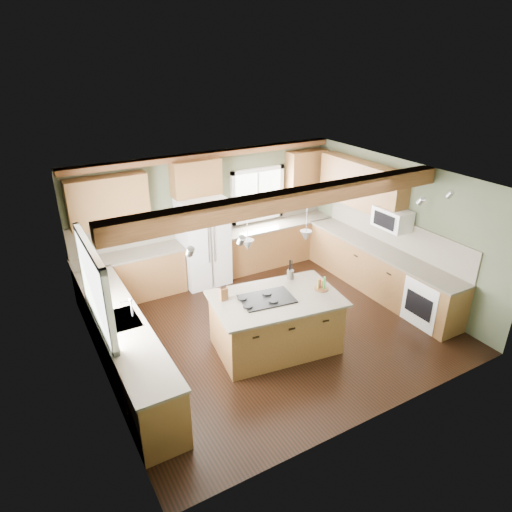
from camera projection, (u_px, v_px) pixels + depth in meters
floor at (271, 327)px, 7.96m from camera, size 5.60×5.60×0.00m
ceiling at (273, 181)px, 6.86m from camera, size 5.60×5.60×0.00m
wall_back at (208, 214)px, 9.38m from camera, size 5.60×0.00×5.60m
wall_left at (95, 303)px, 6.15m from camera, size 0.00×5.00×5.00m
wall_right at (397, 228)px, 8.67m from camera, size 0.00×5.00×5.00m
ceiling_beam at (292, 199)px, 6.50m from camera, size 5.55×0.26×0.26m
soffit_trim at (208, 155)px, 8.78m from camera, size 5.55×0.20×0.10m
backsplash_back at (209, 219)px, 9.41m from camera, size 5.58×0.03×0.58m
backsplash_right at (394, 232)px, 8.74m from camera, size 0.03×3.70×0.58m
base_cab_back_left at (131, 277)px, 8.70m from camera, size 2.02×0.60×0.88m
counter_back_left at (128, 255)px, 8.51m from camera, size 2.06×0.64×0.04m
base_cab_back_right at (277, 243)px, 10.18m from camera, size 2.62×0.60×0.88m
counter_back_right at (277, 224)px, 9.98m from camera, size 2.66×0.64×0.04m
base_cab_left at (124, 347)px, 6.69m from camera, size 0.60×3.70×0.88m
counter_left at (120, 321)px, 6.49m from camera, size 0.64×3.74×0.04m
base_cab_right at (378, 271)px, 8.94m from camera, size 0.60×3.70×0.88m
counter_right at (381, 250)px, 8.74m from camera, size 0.64×3.74×0.04m
upper_cab_back_left at (108, 201)px, 8.07m from camera, size 1.40×0.35×0.90m
upper_cab_over_fridge at (196, 178)px, 8.75m from camera, size 0.96×0.35×0.70m
upper_cab_right at (361, 185)px, 9.03m from camera, size 0.35×2.20×0.90m
upper_cab_back_corner at (306, 171)px, 10.00m from camera, size 0.90×0.35×0.90m
window_left at (93, 285)px, 6.09m from camera, size 0.04×1.60×1.05m
window_back at (257, 195)px, 9.78m from camera, size 1.10×0.04×1.00m
sink at (120, 320)px, 6.49m from camera, size 0.50×0.65×0.03m
faucet at (132, 308)px, 6.51m from camera, size 0.02×0.02×0.28m
dishwasher at (153, 402)px, 5.67m from camera, size 0.60×0.60×0.84m
oven at (431, 301)px, 7.91m from camera, size 0.60×0.72×0.84m
microwave at (392, 219)px, 8.43m from camera, size 0.40×0.70×0.38m
pendant_left at (248, 245)px, 6.49m from camera, size 0.18×0.18×0.16m
pendant_right at (306, 236)px, 6.80m from camera, size 0.18×0.18×0.16m
refrigerator at (203, 241)px, 9.11m from camera, size 0.90×0.74×1.80m
island at (276, 324)px, 7.25m from camera, size 2.00×1.38×0.88m
island_top at (276, 299)px, 7.06m from camera, size 2.14×1.52×0.04m
cooktop at (267, 299)px, 6.99m from camera, size 0.87×0.64×0.02m
knife_block at (224, 294)px, 6.95m from camera, size 0.12×0.09×0.20m
utensil_crock at (290, 274)px, 7.58m from camera, size 0.14×0.14×0.16m
bottle_tray at (322, 283)px, 7.24m from camera, size 0.27×0.27×0.21m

